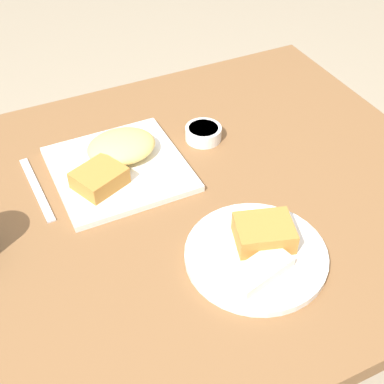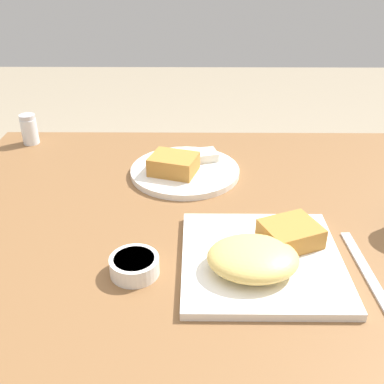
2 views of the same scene
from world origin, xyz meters
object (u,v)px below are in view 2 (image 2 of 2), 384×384
object	(u,v)px
plate_square_near	(262,256)
salt_shaker	(30,131)
plate_oval_far	(183,168)
butter_knife	(366,270)
sauce_ramekin	(134,265)

from	to	relation	value
plate_square_near	salt_shaker	bearing A→B (deg)	136.91
plate_oval_far	salt_shaker	world-z (taller)	salt_shaker
salt_shaker	butter_knife	bearing A→B (deg)	-36.12
sauce_ramekin	salt_shaker	world-z (taller)	salt_shaker
plate_square_near	sauce_ramekin	size ratio (longest dim) A/B	3.29
salt_shaker	plate_square_near	bearing A→B (deg)	-43.09
plate_square_near	salt_shaker	distance (m)	0.74
plate_oval_far	butter_knife	world-z (taller)	plate_oval_far
butter_knife	plate_oval_far	bearing A→B (deg)	39.75
plate_oval_far	sauce_ramekin	distance (m)	0.35
plate_square_near	sauce_ramekin	world-z (taller)	plate_square_near
plate_square_near	sauce_ramekin	bearing A→B (deg)	-174.68
plate_oval_far	salt_shaker	bearing A→B (deg)	156.43
plate_oval_far	sauce_ramekin	world-z (taller)	plate_oval_far
plate_oval_far	sauce_ramekin	bearing A→B (deg)	-101.13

